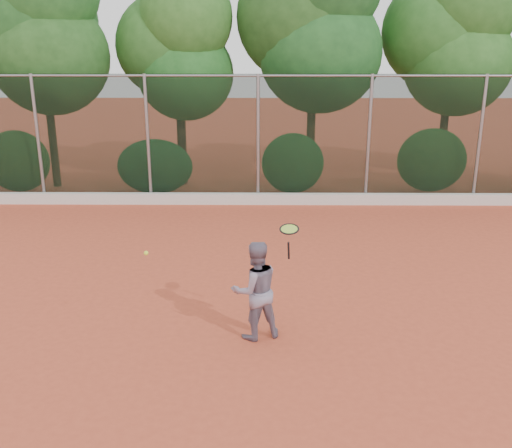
{
  "coord_description": "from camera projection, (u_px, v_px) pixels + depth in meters",
  "views": [
    {
      "loc": [
        0.09,
        -8.44,
        4.22
      ],
      "look_at": [
        0.0,
        1.0,
        1.25
      ],
      "focal_mm": 40.0,
      "sensor_mm": 36.0,
      "label": 1
    }
  ],
  "objects": [
    {
      "name": "chainlink_fence",
      "position": [
        258.0,
        136.0,
        15.44
      ],
      "size": [
        24.09,
        0.09,
        3.5
      ],
      "color": "black",
      "rests_on": "ground"
    },
    {
      "name": "foliage_backdrop",
      "position": [
        240.0,
        38.0,
        16.56
      ],
      "size": [
        23.7,
        3.63,
        7.55
      ],
      "color": "#402618",
      "rests_on": "ground"
    },
    {
      "name": "tennis_player",
      "position": [
        255.0,
        290.0,
        8.42
      ],
      "size": [
        0.89,
        0.79,
        1.52
      ],
      "primitive_type": "imported",
      "rotation": [
        0.0,
        0.0,
        3.49
      ],
      "color": "gray",
      "rests_on": "ground"
    },
    {
      "name": "tennis_racket",
      "position": [
        289.0,
        232.0,
        8.14
      ],
      "size": [
        0.33,
        0.33,
        0.54
      ],
      "color": "black",
      "rests_on": "ground"
    },
    {
      "name": "concrete_curb",
      "position": [
        258.0,
        199.0,
        15.78
      ],
      "size": [
        24.0,
        0.2,
        0.3
      ],
      "primitive_type": "cube",
      "color": "silver",
      "rests_on": "ground"
    },
    {
      "name": "tennis_ball_in_flight",
      "position": [
        146.0,
        253.0,
        7.7
      ],
      "size": [
        0.06,
        0.06,
        0.06
      ],
      "color": "#E6FA38",
      "rests_on": "ground"
    },
    {
      "name": "ground",
      "position": [
        255.0,
        315.0,
        9.32
      ],
      "size": [
        80.0,
        80.0,
        0.0
      ],
      "primitive_type": "plane",
      "color": "#C44B2E",
      "rests_on": "ground"
    }
  ]
}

